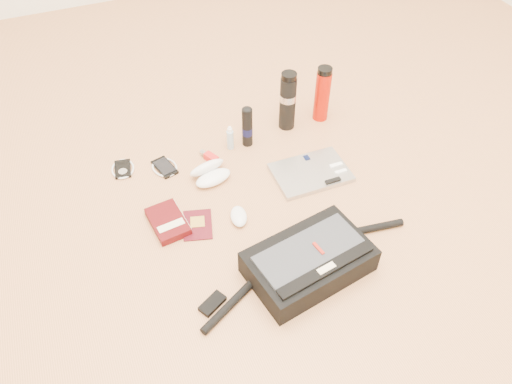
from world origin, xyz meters
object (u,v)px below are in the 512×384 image
Objects in this scene: laptop at (311,173)px; thermos_red at (322,94)px; messenger_bag at (308,261)px; book at (168,222)px; thermos_black at (288,101)px.

thermos_red is at bearing 58.17° from laptop.
messenger_bag is 2.71× the size of laptop.
laptop is 1.60× the size of book.
book is 0.70× the size of thermos_black.
thermos_black is at bearing 178.87° from thermos_red.
messenger_bag is at bearing -117.29° from laptop.
messenger_bag is 4.34× the size of book.
laptop is 0.39m from thermos_red.
messenger_bag is 3.18× the size of thermos_red.
thermos_black is (0.26, 0.72, 0.08)m from messenger_bag.
thermos_red reaches higher than messenger_bag.
messenger_bag is 0.46m from laptop.
book is 0.87m from thermos_red.
laptop is at bearing -97.43° from thermos_black.
messenger_bag is 0.83m from thermos_red.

